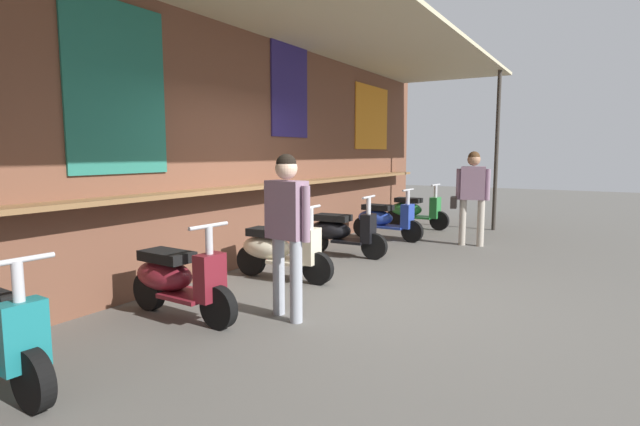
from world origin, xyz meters
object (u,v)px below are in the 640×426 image
Objects in this scene: scooter_black at (340,231)px; shopper_browsing at (287,219)px; scooter_cream at (278,249)px; scooter_green at (413,210)px; scooter_blue at (383,219)px; scooter_maroon at (176,279)px; shopper_with_handbag at (472,189)px.

shopper_browsing is (-2.89, -0.96, 0.59)m from scooter_black.
scooter_cream is 1.00× the size of scooter_green.
scooter_blue is 1.00× the size of scooter_green.
scooter_black and scooter_blue have the same top height.
scooter_maroon is 1.00× the size of scooter_green.
scooter_blue and scooter_green have the same top height.
scooter_maroon and scooter_blue have the same top height.
scooter_cream is 1.68m from scooter_black.
shopper_browsing reaches higher than scooter_cream.
shopper_with_handbag is 1.02× the size of shopper_browsing.
shopper_browsing is (-4.62, -0.96, 0.59)m from scooter_blue.
scooter_maroon is at bearing -87.08° from scooter_blue.
shopper_with_handbag is (5.35, -1.56, 0.61)m from scooter_maroon.
scooter_maroon is at bearing -87.63° from scooter_green.
shopper_with_handbag reaches higher than scooter_cream.
scooter_black is at bearing 93.69° from scooter_maroon.
scooter_maroon is 1.24m from shopper_browsing.
scooter_black is 0.87× the size of shopper_browsing.
shopper_browsing reaches higher than scooter_maroon.
scooter_black is (1.68, -0.00, 0.00)m from scooter_cream.
scooter_cream is at bearing 45.38° from shopper_browsing.
scooter_cream is (1.73, 0.00, 0.00)m from scooter_maroon.
shopper_with_handbag is (3.62, -1.56, 0.61)m from scooter_cream.
scooter_green is at bearing 93.68° from scooter_maroon.
shopper_with_handbag is (0.20, -1.56, 0.61)m from scooter_blue.
scooter_maroon is 5.15m from scooter_blue.
scooter_blue is at bearing 93.68° from scooter_maroon.
shopper_browsing is at bearing -18.85° from shopper_with_handbag.
scooter_green is at bearing 15.48° from shopper_browsing.
shopper_with_handbag reaches higher than scooter_blue.
shopper_with_handbag is (-1.45, -1.56, 0.61)m from scooter_green.
scooter_green is 0.87× the size of shopper_browsing.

